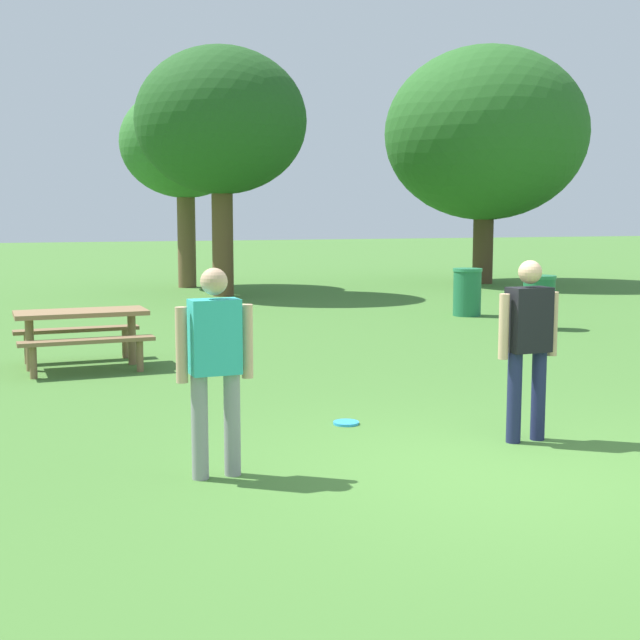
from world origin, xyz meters
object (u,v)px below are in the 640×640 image
at_px(picnic_table_near, 81,326).
at_px(tree_broad_center, 221,122).
at_px(frisbee, 346,423).
at_px(tree_far_right, 486,134).
at_px(tree_tall_left, 185,144).
at_px(person_catcher, 215,358).
at_px(trash_can_further_along, 467,292).
at_px(person_thrower, 528,338).
at_px(trash_can_beside_table, 539,302).

bearing_deg(picnic_table_near, tree_broad_center, 65.22).
relative_size(frisbee, tree_far_right, 0.04).
bearing_deg(tree_tall_left, person_catcher, -101.15).
distance_m(frisbee, picnic_table_near, 4.69).
relative_size(picnic_table_near, trash_can_further_along, 1.81).
relative_size(person_thrower, trash_can_beside_table, 1.71).
distance_m(frisbee, trash_can_beside_table, 7.96).
relative_size(picnic_table_near, trash_can_beside_table, 1.81).
distance_m(trash_can_beside_table, tree_broad_center, 9.72).
relative_size(frisbee, tree_broad_center, 0.04).
bearing_deg(person_catcher, picnic_table_near, 95.58).
xyz_separation_m(person_catcher, trash_can_beside_table, (7.50, 6.54, -0.46)).
bearing_deg(person_catcher, trash_can_beside_table, 41.08).
relative_size(person_catcher, tree_tall_left, 0.30).
bearing_deg(trash_can_beside_table, tree_far_right, 64.31).
distance_m(person_thrower, frisbee, 1.96).
bearing_deg(frisbee, tree_broad_center, 80.82).
height_order(trash_can_beside_table, tree_far_right, tree_far_right).
xyz_separation_m(trash_can_beside_table, trash_can_further_along, (-0.17, 2.22, 0.00)).
bearing_deg(trash_can_further_along, person_thrower, -117.11).
height_order(trash_can_further_along, tree_broad_center, tree_broad_center).
distance_m(person_thrower, tree_far_right, 18.50).
distance_m(person_catcher, tree_far_right, 20.12).
distance_m(person_thrower, tree_broad_center, 15.00).
xyz_separation_m(trash_can_further_along, tree_tall_left, (-3.88, 8.76, 3.47)).
xyz_separation_m(picnic_table_near, tree_far_right, (12.49, 10.45, 3.79)).
distance_m(person_catcher, tree_tall_left, 18.10).
relative_size(person_thrower, tree_tall_left, 0.30).
relative_size(frisbee, trash_can_further_along, 0.26).
bearing_deg(person_thrower, frisbee, 138.09).
bearing_deg(tree_far_right, tree_broad_center, -171.98).
bearing_deg(trash_can_beside_table, picnic_table_near, -171.69).
height_order(trash_can_beside_table, trash_can_further_along, same).
xyz_separation_m(trash_can_further_along, tree_broad_center, (-3.56, 5.91, 3.81)).
distance_m(person_thrower, trash_can_further_along, 9.77).
relative_size(tree_tall_left, tree_broad_center, 0.90).
bearing_deg(tree_tall_left, frisbee, -96.50).
distance_m(tree_tall_left, tree_broad_center, 2.89).
bearing_deg(tree_broad_center, trash_can_further_along, -58.91).
xyz_separation_m(person_thrower, tree_far_right, (9.08, 15.75, 3.41)).
relative_size(tree_tall_left, tree_far_right, 0.80).
distance_m(picnic_table_near, tree_far_right, 16.72).
relative_size(picnic_table_near, tree_tall_left, 0.31).
bearing_deg(picnic_table_near, tree_tall_left, 71.87).
xyz_separation_m(person_catcher, trash_can_further_along, (7.33, 8.75, -0.46)).
distance_m(frisbee, trash_can_further_along, 9.48).
bearing_deg(picnic_table_near, trash_can_further_along, 23.34).
distance_m(person_thrower, picnic_table_near, 6.31).
bearing_deg(tree_broad_center, person_catcher, -104.41).
bearing_deg(picnic_table_near, trash_can_beside_table, 8.31).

